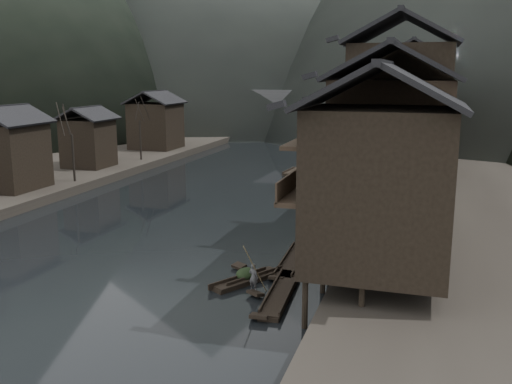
% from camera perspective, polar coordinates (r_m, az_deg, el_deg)
% --- Properties ---
extents(water, '(300.00, 300.00, 0.00)m').
position_cam_1_polar(water, '(43.10, -10.83, -5.08)').
color(water, black).
rests_on(water, ground).
extents(left_bank, '(40.00, 200.00, 1.20)m').
position_cam_1_polar(left_bank, '(94.58, -18.32, 4.16)').
color(left_bank, '#2D2823').
rests_on(left_bank, ground).
extents(stilt_houses, '(9.00, 67.60, 16.74)m').
position_cam_1_polar(stilt_houses, '(55.96, 14.88, 8.08)').
color(stilt_houses, black).
rests_on(stilt_houses, ground).
extents(left_houses, '(8.10, 53.20, 8.73)m').
position_cam_1_polar(left_houses, '(69.56, -18.27, 5.75)').
color(left_houses, black).
rests_on(left_houses, left_bank).
extents(bare_trees, '(3.68, 44.50, 7.36)m').
position_cam_1_polar(bare_trees, '(60.77, -20.12, 5.62)').
color(bare_trees, black).
rests_on(bare_trees, left_bank).
extents(moored_sampans, '(3.05, 68.48, 0.47)m').
position_cam_1_polar(moored_sampans, '(61.38, 9.50, 0.27)').
color(moored_sampans, black).
rests_on(moored_sampans, water).
extents(midriver_boats, '(3.86, 36.28, 0.45)m').
position_cam_1_polar(midriver_boats, '(88.19, 5.75, 3.92)').
color(midriver_boats, black).
rests_on(midriver_boats, water).
extents(stone_bridge, '(40.00, 6.00, 9.00)m').
position_cam_1_polar(stone_bridge, '(110.27, 6.97, 8.07)').
color(stone_bridge, '#4C4C4F').
rests_on(stone_bridge, ground).
extents(hero_sampan, '(3.47, 5.07, 0.44)m').
position_cam_1_polar(hero_sampan, '(34.83, -0.93, -8.68)').
color(hero_sampan, black).
rests_on(hero_sampan, water).
extents(cargo_heap, '(1.18, 1.54, 0.71)m').
position_cam_1_polar(cargo_heap, '(34.85, -1.02, -7.64)').
color(cargo_heap, black).
rests_on(cargo_heap, hero_sampan).
extents(boatman, '(0.67, 0.53, 1.61)m').
position_cam_1_polar(boatman, '(32.75, -0.25, -8.10)').
color(boatman, '#4D4D4F').
rests_on(boatman, hero_sampan).
extents(bamboo_pole, '(1.14, 1.72, 3.57)m').
position_cam_1_polar(bamboo_pole, '(31.90, 0.09, -3.76)').
color(bamboo_pole, '#8C7A51').
rests_on(bamboo_pole, boatman).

